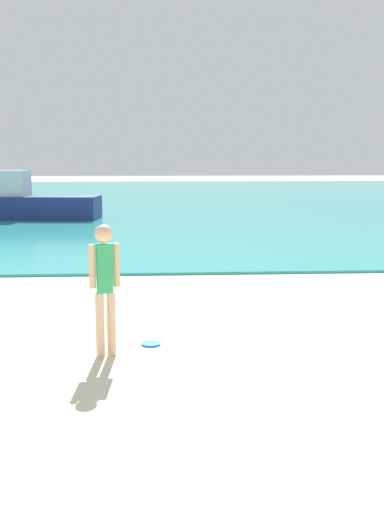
{
  "coord_description": "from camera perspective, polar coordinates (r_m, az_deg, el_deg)",
  "views": [
    {
      "loc": [
        -1.12,
        -1.92,
        2.36
      ],
      "look_at": [
        -0.52,
        7.57,
        0.86
      ],
      "focal_mm": 41.83,
      "sensor_mm": 36.0,
      "label": 1
    }
  ],
  "objects": [
    {
      "name": "person_standing",
      "position": [
        7.27,
        -8.34,
        -2.51
      ],
      "size": [
        0.36,
        0.22,
        1.62
      ],
      "rotation": [
        0.0,
        0.0,
        0.29
      ],
      "color": "#DDAD84",
      "rests_on": "ground"
    },
    {
      "name": "boat_near",
      "position": [
        25.41,
        -15.94,
        4.99
      ],
      "size": [
        5.94,
        2.42,
        1.97
      ],
      "rotation": [
        0.0,
        0.0,
        -0.1
      ],
      "color": "navy",
      "rests_on": "water"
    },
    {
      "name": "frisbee",
      "position": [
        7.87,
        -3.95,
        -8.38
      ],
      "size": [
        0.25,
        0.25,
        0.03
      ],
      "primitive_type": "cylinder",
      "color": "blue",
      "rests_on": "ground"
    },
    {
      "name": "water",
      "position": [
        42.39,
        -2.12,
        5.84
      ],
      "size": [
        160.0,
        60.0,
        0.06
      ],
      "primitive_type": "cube",
      "color": "teal",
      "rests_on": "ground"
    }
  ]
}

